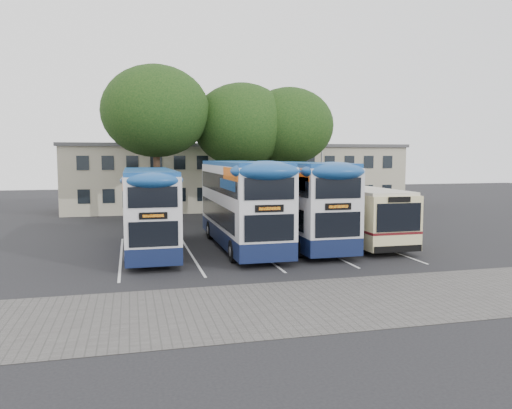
{
  "coord_description": "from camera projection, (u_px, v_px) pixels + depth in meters",
  "views": [
    {
      "loc": [
        -10.21,
        -20.8,
        5.06
      ],
      "look_at": [
        -3.69,
        5.0,
        2.48
      ],
      "focal_mm": 35.0,
      "sensor_mm": 36.0,
      "label": 1
    }
  ],
  "objects": [
    {
      "name": "ground",
      "position": [
        360.0,
        266.0,
        23.05
      ],
      "size": [
        120.0,
        120.0,
        0.0
      ],
      "primitive_type": "plane",
      "color": "black",
      "rests_on": "ground"
    },
    {
      "name": "paving_strip",
      "position": [
        371.0,
        299.0,
        17.74
      ],
      "size": [
        40.0,
        6.0,
        0.01
      ],
      "primitive_type": "cube",
      "color": "#595654",
      "rests_on": "ground"
    },
    {
      "name": "bay_lines",
      "position": [
        255.0,
        250.0,
        26.96
      ],
      "size": [
        14.12,
        11.0,
        0.01
      ],
      "color": "silver",
      "rests_on": "ground"
    },
    {
      "name": "depot_building",
      "position": [
        237.0,
        176.0,
        48.79
      ],
      "size": [
        32.4,
        8.4,
        6.2
      ],
      "color": "#A8A488",
      "rests_on": "ground"
    },
    {
      "name": "lamp_post",
      "position": [
        322.0,
        156.0,
        43.29
      ],
      "size": [
        0.25,
        1.05,
        9.06
      ],
      "color": "gray",
      "rests_on": "ground"
    },
    {
      "name": "tree_left",
      "position": [
        156.0,
        111.0,
        37.09
      ],
      "size": [
        8.03,
        8.03,
        11.8
      ],
      "color": "black",
      "rests_on": "ground"
    },
    {
      "name": "tree_mid",
      "position": [
        242.0,
        125.0,
        39.67
      ],
      "size": [
        7.8,
        7.8,
        10.83
      ],
      "color": "black",
      "rests_on": "ground"
    },
    {
      "name": "tree_right",
      "position": [
        289.0,
        126.0,
        40.36
      ],
      "size": [
        7.27,
        7.27,
        10.59
      ],
      "color": "black",
      "rests_on": "ground"
    },
    {
      "name": "bus_dd_left",
      "position": [
        149.0,
        207.0,
        26.35
      ],
      "size": [
        2.54,
        10.47,
        4.36
      ],
      "color": "#101A3D",
      "rests_on": "ground"
    },
    {
      "name": "bus_dd_mid",
      "position": [
        241.0,
        200.0,
        27.52
      ],
      "size": [
        2.78,
        11.44,
        4.77
      ],
      "color": "#101A3D",
      "rests_on": "ground"
    },
    {
      "name": "bus_dd_right",
      "position": [
        298.0,
        199.0,
        28.65
      ],
      "size": [
        2.74,
        11.3,
        4.71
      ],
      "color": "#101A3D",
      "rests_on": "ground"
    },
    {
      "name": "bus_single",
      "position": [
        351.0,
        210.0,
        29.85
      ],
      "size": [
        2.77,
        10.89,
        3.25
      ],
      "color": "beige",
      "rests_on": "ground"
    }
  ]
}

